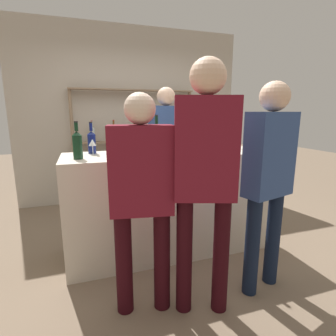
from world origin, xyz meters
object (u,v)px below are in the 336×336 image
object	(u,v)px
cork_jar	(222,142)
wine_glass	(92,143)
customer_center	(205,170)
server_behind_counter	(166,144)
counter_bottle_1	(77,144)
ice_bucket	(200,139)
counter_bottle_0	(157,140)
counter_bottle_4	(228,135)
customer_left	(142,191)
customer_right	(269,173)
counter_bottle_3	(92,141)
counter_bottle_2	(207,139)

from	to	relation	value
cork_jar	wine_glass	bearing A→B (deg)	-179.43
wine_glass	customer_center	world-z (taller)	customer_center
server_behind_counter	counter_bottle_1	bearing A→B (deg)	-64.15
ice_bucket	customer_center	distance (m)	1.18
counter_bottle_0	counter_bottle_4	distance (m)	1.02
cork_jar	customer_left	bearing A→B (deg)	-141.47
counter_bottle_1	customer_right	xyz separation A→B (m)	(1.41, -0.75, -0.19)
counter_bottle_0	counter_bottle_3	world-z (taller)	counter_bottle_0
cork_jar	server_behind_counter	world-z (taller)	server_behind_counter
server_behind_counter	cork_jar	bearing A→B (deg)	21.68
counter_bottle_2	customer_center	size ratio (longest dim) A/B	0.20
customer_left	counter_bottle_4	bearing A→B (deg)	-41.62
customer_right	cork_jar	bearing A→B (deg)	-23.07
counter_bottle_4	ice_bucket	size ratio (longest dim) A/B	1.69
counter_bottle_3	server_behind_counter	xyz separation A→B (m)	(0.96, 0.58, -0.12)
ice_bucket	counter_bottle_0	bearing A→B (deg)	-154.18
server_behind_counter	counter_bottle_4	bearing A→B (deg)	33.13
counter_bottle_2	customer_left	xyz separation A→B (m)	(-0.83, -0.68, -0.27)
counter_bottle_0	ice_bucket	size ratio (longest dim) A/B	1.73
wine_glass	cork_jar	world-z (taller)	cork_jar
server_behind_counter	customer_right	bearing A→B (deg)	-1.81
counter_bottle_0	customer_center	world-z (taller)	customer_center
counter_bottle_1	counter_bottle_2	world-z (taller)	counter_bottle_2
counter_bottle_0	server_behind_counter	size ratio (longest dim) A/B	0.21
counter_bottle_2	ice_bucket	size ratio (longest dim) A/B	1.65
customer_center	customer_left	xyz separation A→B (m)	(-0.41, 0.14, -0.15)
customer_right	counter_bottle_1	bearing A→B (deg)	46.95
counter_bottle_4	server_behind_counter	xyz separation A→B (m)	(-0.58, 0.56, -0.14)
counter_bottle_1	customer_right	size ratio (longest dim) A/B	0.19
ice_bucket	customer_left	xyz separation A→B (m)	(-0.87, -0.94, -0.24)
counter_bottle_0	counter_bottle_2	size ratio (longest dim) A/B	1.04
customer_right	customer_left	distance (m)	1.00
counter_bottle_1	customer_left	bearing A→B (deg)	-59.20
ice_bucket	customer_left	world-z (taller)	customer_left
counter_bottle_2	customer_right	distance (m)	0.79
customer_left	customer_right	bearing A→B (deg)	-83.77
counter_bottle_1	counter_bottle_3	size ratio (longest dim) A/B	1.06
counter_bottle_0	ice_bucket	xyz separation A→B (m)	(0.57, 0.28, -0.03)
counter_bottle_1	customer_right	world-z (taller)	customer_right
wine_glass	server_behind_counter	size ratio (longest dim) A/B	0.09
cork_jar	customer_right	bearing A→B (deg)	-98.04
counter_bottle_0	counter_bottle_1	size ratio (longest dim) A/B	1.15
counter_bottle_2	counter_bottle_4	distance (m)	0.53
wine_glass	server_behind_counter	xyz separation A→B (m)	(0.96, 0.67, -0.12)
counter_bottle_0	ice_bucket	bearing A→B (deg)	25.82
customer_left	ice_bucket	bearing A→B (deg)	-33.01
counter_bottle_3	counter_bottle_4	world-z (taller)	counter_bottle_4
ice_bucket	counter_bottle_3	bearing A→B (deg)	177.93
counter_bottle_0	ice_bucket	distance (m)	0.64
counter_bottle_0	counter_bottle_4	xyz separation A→B (m)	(0.96, 0.34, -0.00)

